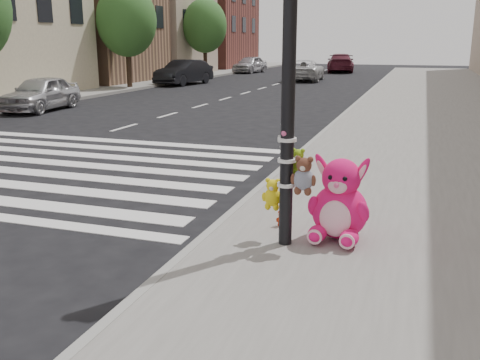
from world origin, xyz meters
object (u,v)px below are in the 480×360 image
at_px(pink_bunny, 339,205).
at_px(car_white_near, 304,70).
at_px(car_silver_far, 41,93).
at_px(car_dark_far, 184,72).
at_px(red_teddy, 281,219).
at_px(signal_pole, 290,114).

distance_m(pink_bunny, car_white_near, 30.26).
xyz_separation_m(pink_bunny, car_silver_far, (-12.85, 10.54, 0.07)).
height_order(car_silver_far, car_dark_far, car_dark_far).
bearing_deg(car_dark_far, pink_bunny, -53.37).
xyz_separation_m(red_teddy, car_dark_far, (-12.14, 23.61, 0.50)).
bearing_deg(car_silver_far, car_dark_far, 83.86).
height_order(red_teddy, car_silver_far, car_silver_far).
bearing_deg(signal_pole, car_silver_far, 138.41).
xyz_separation_m(pink_bunny, car_dark_far, (-12.94, 23.84, 0.16)).
distance_m(red_teddy, car_dark_far, 26.55).
distance_m(signal_pole, car_dark_far, 27.19).
height_order(pink_bunny, red_teddy, pink_bunny).
bearing_deg(red_teddy, car_dark_far, 120.93).
height_order(signal_pole, pink_bunny, signal_pole).
distance_m(signal_pole, car_silver_far, 16.45).
height_order(pink_bunny, car_white_near, car_white_near).
xyz_separation_m(red_teddy, car_silver_far, (-12.05, 10.30, 0.41)).
bearing_deg(car_silver_far, car_white_near, 65.50).
relative_size(car_silver_far, car_white_near, 0.77).
bearing_deg(car_dark_far, signal_pole, -54.80).
relative_size(signal_pole, red_teddy, 19.15).
height_order(signal_pole, car_silver_far, signal_pole).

